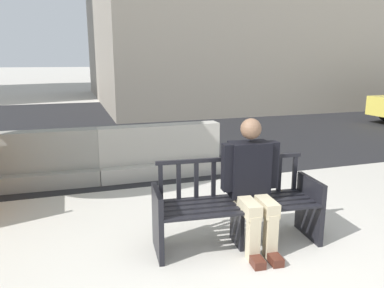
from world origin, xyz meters
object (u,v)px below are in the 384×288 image
(seated_person, at_px, (252,181))
(jersey_barrier_centre, at_px, (160,154))
(jersey_barrier_left, at_px, (31,164))
(street_bench, at_px, (237,208))

(seated_person, relative_size, jersey_barrier_centre, 0.66)
(seated_person, height_order, jersey_barrier_left, seated_person)
(jersey_barrier_centre, height_order, jersey_barrier_left, same)
(jersey_barrier_centre, distance_m, jersey_barrier_left, 2.00)
(street_bench, xyz_separation_m, jersey_barrier_centre, (-0.19, 2.61, -0.06))
(street_bench, bearing_deg, jersey_barrier_left, 129.60)
(seated_person, height_order, jersey_barrier_centre, seated_person)
(seated_person, bearing_deg, jersey_barrier_left, 130.52)
(jersey_barrier_centre, xyz_separation_m, jersey_barrier_left, (-2.00, 0.03, 0.00))
(seated_person, distance_m, jersey_barrier_left, 3.58)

